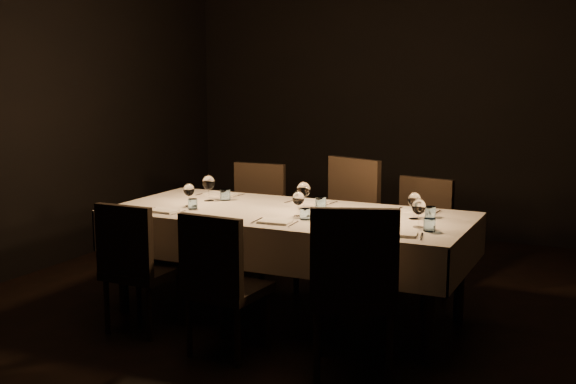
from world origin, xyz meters
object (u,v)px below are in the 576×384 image
at_px(chair_near_center, 221,278).
at_px(chair_far_left, 254,215).
at_px(chair_near_right, 354,284).
at_px(chair_far_center, 343,220).
at_px(chair_near_left, 135,261).
at_px(dining_table, 288,222).
at_px(chair_far_right, 419,233).

height_order(chair_near_center, chair_far_left, chair_far_left).
bearing_deg(chair_near_right, chair_far_left, -68.06).
bearing_deg(chair_far_center, chair_near_center, -76.22).
bearing_deg(chair_near_left, chair_far_center, -121.13).
distance_m(dining_table, chair_near_right, 1.10).
height_order(chair_near_left, chair_far_center, chair_far_center).
xyz_separation_m(dining_table, chair_near_center, (-0.05, -0.84, -0.19)).
bearing_deg(chair_far_center, chair_near_right, -46.72).
xyz_separation_m(chair_near_left, chair_near_right, (1.55, -0.04, 0.06)).
relative_size(chair_near_left, chair_far_left, 0.92).
xyz_separation_m(chair_far_center, chair_far_right, (0.59, 0.09, -0.06)).
xyz_separation_m(chair_near_left, chair_far_center, (0.90, 1.47, 0.08)).
xyz_separation_m(dining_table, chair_near_right, (0.77, -0.77, -0.14)).
distance_m(chair_near_right, chair_far_center, 1.64).
height_order(chair_near_left, chair_far_left, chair_far_left).
height_order(chair_near_left, chair_far_right, chair_far_right).
bearing_deg(chair_near_right, chair_near_center, -15.82).
bearing_deg(chair_near_right, dining_table, -65.87).
distance_m(chair_near_left, chair_far_center, 1.72).
xyz_separation_m(chair_near_center, chair_near_right, (0.82, 0.07, 0.05)).
xyz_separation_m(chair_near_center, chair_far_left, (-0.65, 1.66, 0.03)).
bearing_deg(chair_far_right, dining_table, -119.01).
bearing_deg(chair_near_center, chair_near_right, -171.38).
bearing_deg(dining_table, chair_near_center, -93.36).
bearing_deg(chair_far_center, chair_far_left, -165.18).
bearing_deg(dining_table, chair_far_center, 80.45).
relative_size(dining_table, chair_near_center, 2.81).
height_order(dining_table, chair_far_center, chair_far_center).
bearing_deg(dining_table, chair_far_right, 49.26).
bearing_deg(chair_near_center, chair_far_center, -92.80).
height_order(chair_near_left, chair_near_right, chair_near_right).
relative_size(chair_near_left, chair_near_center, 0.98).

